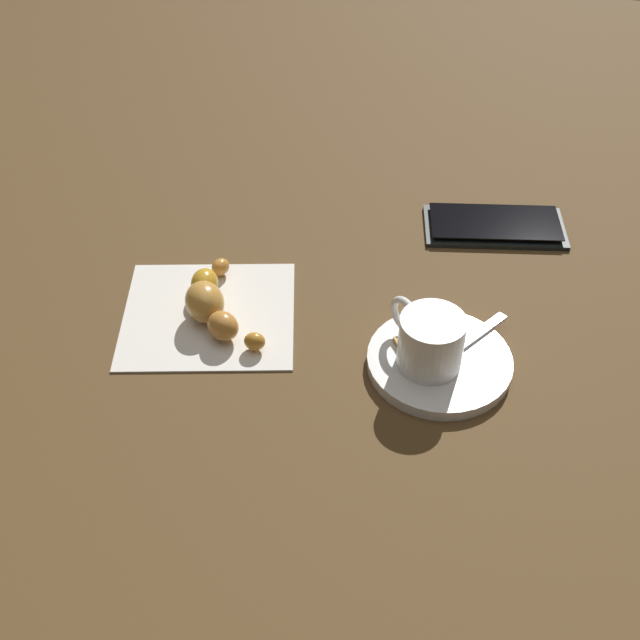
% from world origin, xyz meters
% --- Properties ---
extents(ground_plane, '(1.80, 1.80, 0.00)m').
position_xyz_m(ground_plane, '(0.00, 0.00, 0.00)').
color(ground_plane, '#50381D').
extents(saucer, '(0.13, 0.13, 0.01)m').
position_xyz_m(saucer, '(-0.11, 0.02, 0.01)').
color(saucer, white).
rests_on(saucer, ground).
extents(espresso_cup, '(0.07, 0.07, 0.05)m').
position_xyz_m(espresso_cup, '(-0.10, 0.03, 0.04)').
color(espresso_cup, white).
rests_on(espresso_cup, saucer).
extents(teaspoon, '(0.08, 0.11, 0.01)m').
position_xyz_m(teaspoon, '(-0.12, 0.02, 0.01)').
color(teaspoon, silver).
rests_on(teaspoon, saucer).
extents(sugar_packet, '(0.07, 0.05, 0.01)m').
position_xyz_m(sugar_packet, '(-0.10, -0.00, 0.01)').
color(sugar_packet, tan).
rests_on(sugar_packet, saucer).
extents(napkin, '(0.20, 0.19, 0.00)m').
position_xyz_m(napkin, '(0.12, 0.00, 0.00)').
color(napkin, silver).
rests_on(napkin, ground).
extents(croissant, '(0.10, 0.12, 0.04)m').
position_xyz_m(croissant, '(0.11, 0.00, 0.02)').
color(croissant, '#C07B30').
rests_on(croissant, napkin).
extents(cell_phone, '(0.16, 0.10, 0.01)m').
position_xyz_m(cell_phone, '(-0.15, -0.20, 0.01)').
color(cell_phone, black).
rests_on(cell_phone, ground).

